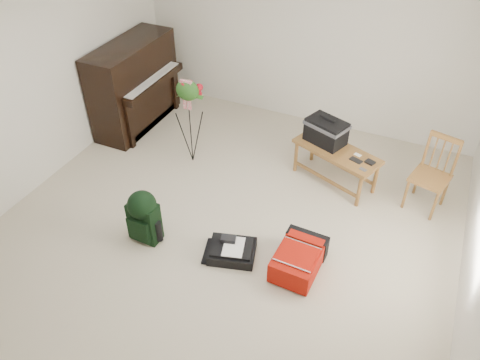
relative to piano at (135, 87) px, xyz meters
The scene contains 11 objects.
floor 2.77m from the piano, 36.20° to the right, with size 5.00×5.50×0.01m, color beige.
ceiling 3.31m from the piano, 36.20° to the right, with size 5.00×5.50×0.01m, color white.
wall_back 2.55m from the piano, 27.74° to the left, with size 5.00×0.04×2.50m, color silver.
wall_left 1.76m from the piano, 101.09° to the right, with size 0.04×5.50×2.50m, color silver.
piano is the anchor object (origin of this frame).
bench 2.92m from the piano, ahead, with size 1.17×0.80×0.84m.
dining_chair 4.18m from the piano, ahead, with size 0.49×0.49×0.92m.
red_suitcase 3.59m from the piano, 28.44° to the right, with size 0.45×0.65×0.27m.
black_duffel 3.11m from the piano, 37.44° to the right, with size 0.58×0.51×0.21m.
green_backpack 2.50m from the piano, 54.29° to the right, with size 0.33×0.31×0.64m.
flower_stand 1.31m from the piano, 23.53° to the right, with size 0.40×0.40×1.23m.
Camera 1 is at (1.74, -3.33, 3.79)m, focal length 35.00 mm.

